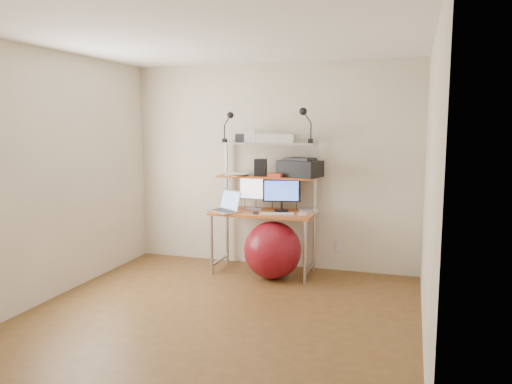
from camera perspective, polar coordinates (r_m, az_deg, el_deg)
room at (r=4.48m, az=-4.41°, el=1.13°), size 3.60×3.60×3.60m
computer_desk at (r=5.93m, az=1.05°, el=-0.09°), size 1.20×0.60×1.57m
wall_outlet at (r=6.15m, az=9.46°, el=-6.14°), size 0.08×0.01×0.12m
monitor_silver at (r=6.02m, az=-0.09°, el=0.28°), size 0.41×0.15×0.45m
monitor_black at (r=5.90m, az=2.96°, el=-0.07°), size 0.44×0.16×0.45m
laptop at (r=5.91m, az=-3.34°, el=-1.72°), size 0.46×0.44×0.32m
keyboard at (r=5.73m, az=2.40°, el=-2.50°), size 0.40×0.21×0.01m
mouse at (r=5.68m, az=5.28°, el=-2.53°), size 0.11×0.08×0.03m
mac_mini at (r=5.88m, az=6.25°, el=-2.12°), size 0.23×0.23×0.04m
phone at (r=5.78m, az=-0.04°, el=-2.41°), size 0.10×0.13×0.01m
printer at (r=5.88m, az=5.05°, el=2.77°), size 0.55×0.46×0.22m
nas_cube at (r=5.97m, az=0.53°, el=2.82°), size 0.15×0.15×0.20m
red_box at (r=5.83m, az=2.27°, el=1.93°), size 0.18×0.13×0.05m
scanner at (r=5.92m, az=2.27°, el=6.21°), size 0.47×0.34×0.11m
box_white at (r=6.00m, az=-0.66°, el=6.43°), size 0.15×0.13×0.15m
box_grey at (r=6.08m, az=-1.89°, el=6.20°), size 0.12×0.12×0.10m
clip_lamp_left at (r=5.98m, az=-3.08°, el=8.21°), size 0.14×0.08×0.36m
clip_lamp_right at (r=5.75m, az=5.59°, el=8.51°), size 0.16×0.09×0.40m
exercise_ball at (r=5.76m, az=1.91°, el=-6.65°), size 0.66×0.66×0.66m
paper_stack at (r=6.07m, az=-2.16°, el=2.09°), size 0.35×0.41×0.03m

